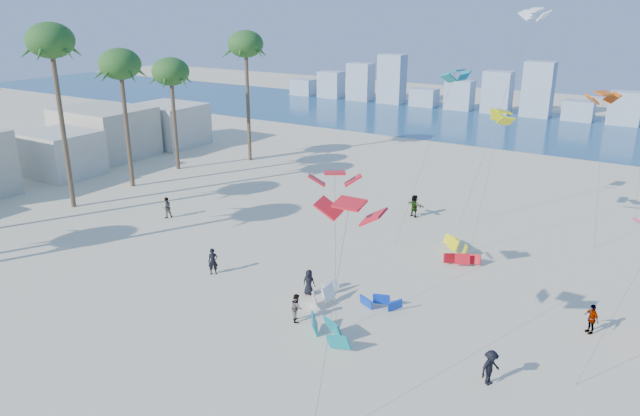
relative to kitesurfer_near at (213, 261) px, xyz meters
The scene contains 10 objects.
ground 12.47m from the kitesurfer_near, 76.98° to the right, with size 220.00×220.00×0.00m, color beige.
ocean 59.96m from the kitesurfer_near, 87.32° to the left, with size 220.00×220.00×0.00m, color navy.
kitesurfer_near is the anchor object (origin of this frame).
kitesurfer_mid 8.29m from the kitesurfer_near, 14.79° to the right, with size 0.79×0.61×1.62m, color gray.
kitesurfers_far 12.31m from the kitesurfer_near, 37.74° to the left, with size 37.14×20.71×1.88m.
grounded_kites 13.72m from the kitesurfer_near, 14.80° to the left, with size 18.29×17.09×1.05m.
flying_kites 22.86m from the kitesurfer_near, 35.16° to the left, with size 24.02×39.72×18.56m.
palm_row 22.38m from the kitesurfer_near, 168.12° to the left, with size 8.77×44.80×15.44m.
beachfront_buildings 32.14m from the kitesurfer_near, 164.27° to the left, with size 11.50×43.00×6.00m.
distant_skyline 69.94m from the kitesurfer_near, 88.68° to the left, with size 85.00×3.00×8.40m.
Camera 1 is at (21.94, -14.33, 16.85)m, focal length 33.46 mm.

